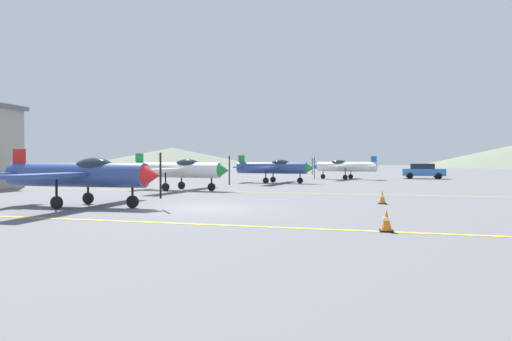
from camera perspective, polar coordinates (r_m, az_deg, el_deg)
ground_plane at (r=16.80m, az=-7.07°, el=-5.15°), size 400.00×400.00×0.00m
apron_line_near at (r=13.14m, az=-13.60°, el=-6.95°), size 80.00×0.16×0.01m
apron_line_far at (r=24.97m, az=0.16°, el=-3.03°), size 80.00×0.16×0.01m
airplane_near at (r=18.57m, az=-22.67°, el=-0.45°), size 6.93×7.99×2.40m
airplane_mid at (r=27.38m, az=-10.40°, el=0.15°), size 6.99×8.03×2.40m
airplane_far at (r=35.82m, az=2.54°, el=0.43°), size 6.99×8.03×2.40m
airplane_back at (r=44.28m, az=11.94°, el=0.56°), size 7.02×7.97×2.40m
car_sedan at (r=48.23m, az=21.91°, el=-0.05°), size 4.38×2.19×1.62m
traffic_cone_front at (r=11.69m, az=17.44°, el=-6.60°), size 0.36×0.36×0.59m
traffic_cone_side at (r=19.13m, az=16.92°, el=-3.55°), size 0.36×0.36×0.59m
hill_left at (r=174.66m, az=-11.35°, el=1.85°), size 73.75×73.75×7.47m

